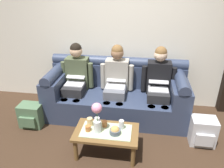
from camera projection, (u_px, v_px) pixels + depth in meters
name	position (u px, v px, depth m)	size (l,w,h in m)	color
ground_plane	(104.00, 161.00, 2.89)	(14.00, 14.00, 0.00)	#382619
back_wall_patterned	(121.00, 25.00, 3.77)	(6.00, 0.12, 2.90)	silver
couch	(116.00, 95.00, 3.77)	(2.32, 0.88, 0.96)	#2D3851
person_left	(76.00, 77.00, 3.73)	(0.56, 0.67, 1.22)	#232326
person_middle	(116.00, 79.00, 3.64)	(0.56, 0.67, 1.22)	#595B66
person_right	(158.00, 82.00, 3.55)	(0.56, 0.67, 1.22)	#232326
coffee_table	(106.00, 134.00, 2.91)	(0.84, 0.50, 0.37)	brown
flower_vase	(97.00, 116.00, 2.76)	(0.13, 0.13, 0.42)	silver
snack_bowl	(115.00, 131.00, 2.81)	(0.14, 0.14, 0.12)	#4C5666
cup_near_left	(105.00, 124.00, 2.95)	(0.07, 0.07, 0.08)	#B26633
cup_near_right	(90.00, 122.00, 2.96)	(0.08, 0.08, 0.11)	#DBB77A
cup_far_center	(88.00, 128.00, 2.86)	(0.07, 0.07, 0.08)	#B26633
cup_far_left	(121.00, 125.00, 2.89)	(0.07, 0.07, 0.12)	silver
cup_far_right	(97.00, 121.00, 2.96)	(0.07, 0.07, 0.12)	white
backpack_right	(203.00, 131.00, 3.13)	(0.35, 0.31, 0.41)	#B7B7BC
backpack_left	(31.00, 115.00, 3.51)	(0.36, 0.30, 0.38)	#4C6B4C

